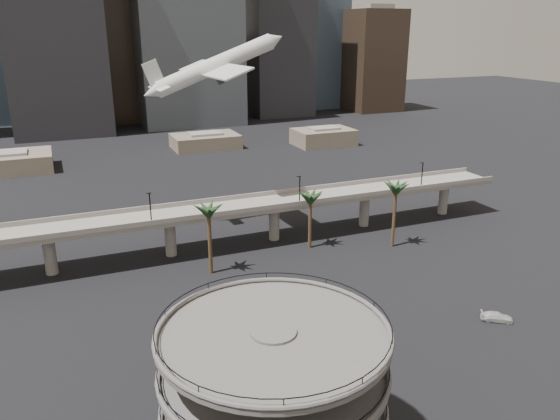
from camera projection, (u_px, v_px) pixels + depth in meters
name	position (u px, v px, depth m)	size (l,w,h in m)	color
ground	(363.00, 412.00, 64.14)	(700.00, 700.00, 0.00)	black
parking_ramp	(274.00, 389.00, 52.74)	(22.20, 22.20, 17.35)	#514E4C
overpass	(224.00, 213.00, 109.85)	(130.00, 9.30, 14.70)	slate
palm_trees	(309.00, 200.00, 104.62)	(42.40, 10.40, 14.00)	#4E3A21
low_buildings	(169.00, 148.00, 190.09)	(135.00, 27.50, 6.80)	brown
skyline	(148.00, 34.00, 246.68)	(269.00, 86.00, 108.50)	gray
airborne_jet	(215.00, 66.00, 116.23)	(33.19, 29.85, 14.53)	silver
car_a	(332.00, 356.00, 73.90)	(1.69, 4.20, 1.43)	#B91A32
car_b	(363.00, 322.00, 82.26)	(1.62, 4.65, 1.53)	black
car_c	(497.00, 317.00, 83.84)	(1.93, 4.75, 1.38)	silver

